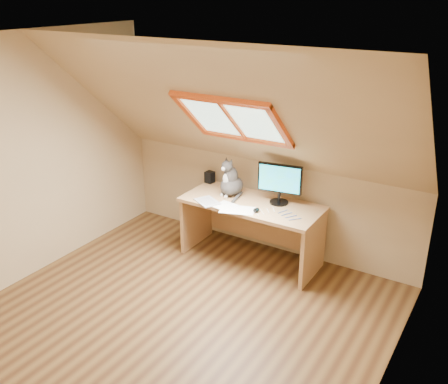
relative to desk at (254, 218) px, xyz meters
The scene contains 10 objects.
ground 1.52m from the desk, 91.29° to the right, with size 3.50×3.50×0.00m, color brown.
room_shell 1.82m from the desk, 91.22° to the right, with size 3.52×3.52×2.41m.
desk is the anchor object (origin of this frame).
monitor 0.53m from the desk, 13.40° to the left, with size 0.46×0.20×0.43m.
cat 0.47m from the desk, behind, with size 0.31×0.34×0.43m.
desk_speaker 0.76m from the desk, 164.90° to the left, with size 0.09×0.09×0.13m, color black.
graphics_tablet 0.55m from the desk, 142.63° to the right, with size 0.27×0.19×0.01m, color #B2B2B7.
mouse 0.37m from the desk, 58.92° to the right, with size 0.06×0.11×0.03m, color black.
papers 0.40m from the desk, 102.96° to the right, with size 0.35×0.30×0.01m.
cables 0.47m from the desk, 26.17° to the right, with size 0.51×0.26×0.01m.
Camera 1 is at (2.28, -2.83, 2.74)m, focal length 40.00 mm.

